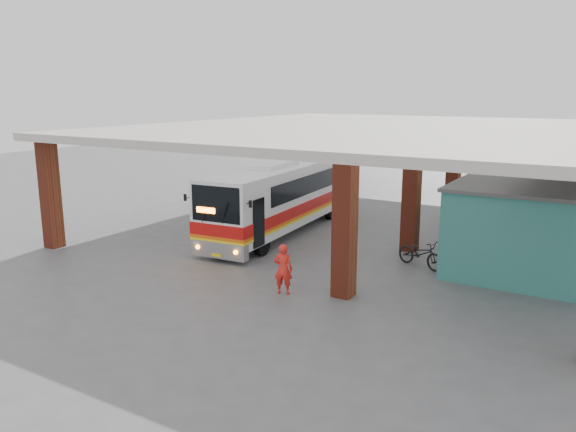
% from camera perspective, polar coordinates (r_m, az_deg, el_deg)
% --- Properties ---
extents(ground, '(90.00, 90.00, 0.00)m').
position_cam_1_polar(ground, '(21.43, 1.88, -4.22)').
color(ground, '#515154').
rests_on(ground, ground).
extents(brick_columns, '(20.10, 21.60, 4.35)m').
position_cam_1_polar(brick_columns, '(24.79, 10.51, 3.03)').
color(brick_columns, maroon).
rests_on(brick_columns, ground).
extents(canopy_roof, '(21.00, 23.00, 0.30)m').
position_cam_1_polar(canopy_roof, '(26.26, 9.98, 8.68)').
color(canopy_roof, '#BCB6A9').
rests_on(canopy_roof, brick_columns).
extents(shop_building, '(5.20, 8.20, 3.11)m').
position_cam_1_polar(shop_building, '(22.53, 24.06, -0.39)').
color(shop_building, '#338071').
rests_on(shop_building, ground).
extents(coach_bus, '(3.29, 11.22, 3.23)m').
position_cam_1_polar(coach_bus, '(25.08, -0.46, 2.02)').
color(coach_bus, white).
rests_on(coach_bus, ground).
extents(motorcycle, '(2.05, 1.31, 1.02)m').
position_cam_1_polar(motorcycle, '(20.68, 13.31, -3.71)').
color(motorcycle, black).
rests_on(motorcycle, ground).
extents(pedestrian, '(0.68, 0.56, 1.61)m').
position_cam_1_polar(pedestrian, '(17.44, -0.50, -5.40)').
color(pedestrian, red).
rests_on(pedestrian, ground).
extents(red_chair, '(0.44, 0.44, 0.75)m').
position_cam_1_polar(red_chair, '(26.06, 19.22, -1.11)').
color(red_chair, red).
rests_on(red_chair, ground).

